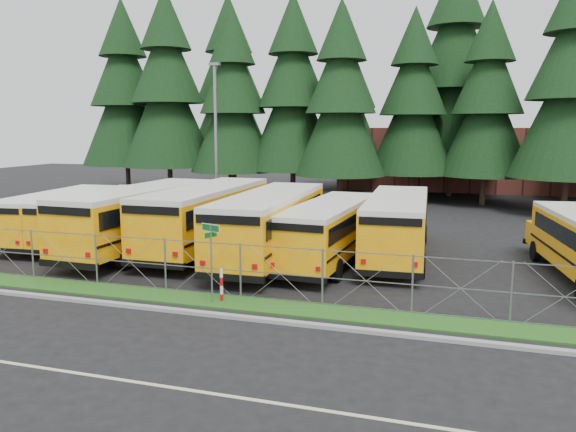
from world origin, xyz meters
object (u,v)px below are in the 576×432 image
object	(u,v)px
street_sign	(211,246)
light_standard	(216,136)
striped_bollard	(222,286)
bus_3	(210,218)
bus_0	(61,217)
bus_1	(103,218)
bus_6	(397,227)
bus_4	(273,226)
bus_5	(332,233)
bus_2	(145,219)

from	to	relation	value
street_sign	light_standard	xyz separation A→B (m)	(-7.40, 16.86, 3.47)
striped_bollard	bus_3	bearing A→B (deg)	117.57
bus_0	bus_3	bearing A→B (deg)	-3.24
bus_1	bus_6	world-z (taller)	bus_6
striped_bollard	bus_4	bearing A→B (deg)	93.04
bus_0	bus_6	distance (m)	17.63
bus_3	bus_5	distance (m)	6.37
street_sign	bus_2	bearing A→B (deg)	134.67
bus_3	bus_5	bearing A→B (deg)	-7.30
bus_0	light_standard	size ratio (longest dim) A/B	1.00
bus_1	bus_0	bearing A→B (deg)	-179.22
light_standard	bus_5	bearing A→B (deg)	-44.24
light_standard	striped_bollard	bearing A→B (deg)	-65.27
bus_1	striped_bollard	bearing A→B (deg)	-40.88
bus_2	bus_6	bearing A→B (deg)	11.77
bus_2	light_standard	xyz separation A→B (m)	(-0.71, 10.09, 3.92)
bus_3	bus_6	bearing A→B (deg)	5.54
striped_bollard	light_standard	bearing A→B (deg)	114.73
bus_5	street_sign	world-z (taller)	street_sign
bus_3	striped_bollard	bearing A→B (deg)	-63.10
bus_6	street_sign	xyz separation A→B (m)	(-5.32, -8.83, 0.56)
bus_1	striped_bollard	world-z (taller)	bus_1
bus_1	bus_2	size ratio (longest dim) A/B	0.84
bus_0	bus_1	bearing A→B (deg)	-0.15
bus_4	bus_6	bearing A→B (deg)	18.53
bus_1	bus_4	bearing A→B (deg)	-9.70
light_standard	bus_2	bearing A→B (deg)	-85.96
bus_0	bus_6	world-z (taller)	bus_6
bus_3	bus_4	xyz separation A→B (m)	(3.61, -1.01, -0.04)
bus_1	bus_6	distance (m)	15.22
bus_2	bus_4	bearing A→B (deg)	2.67
bus_4	street_sign	size ratio (longest dim) A/B	4.24
bus_0	bus_6	xyz separation A→B (m)	(17.58, 1.27, 0.15)
street_sign	bus_5	bearing A→B (deg)	69.90
bus_1	bus_2	xyz separation A→B (m)	(3.16, -1.00, 0.25)
bus_4	street_sign	xyz separation A→B (m)	(0.11, -6.84, 0.47)
bus_0	bus_1	world-z (taller)	bus_1
bus_2	bus_6	distance (m)	12.19
bus_6	bus_2	bearing A→B (deg)	-173.23
bus_4	bus_5	xyz separation A→B (m)	(2.71, 0.27, -0.18)
bus_3	light_standard	size ratio (longest dim) A/B	1.20
bus_0	bus_5	distance (m)	14.87
bus_0	bus_5	world-z (taller)	bus_5
bus_5	light_standard	bearing A→B (deg)	139.22
street_sign	striped_bollard	size ratio (longest dim) A/B	2.34
bus_4	bus_2	bearing A→B (deg)	179.06
bus_1	bus_5	size ratio (longest dim) A/B	0.97
bus_3	street_sign	distance (m)	8.70
bus_5	bus_1	bearing A→B (deg)	-179.56
bus_6	striped_bollard	size ratio (longest dim) A/B	9.36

